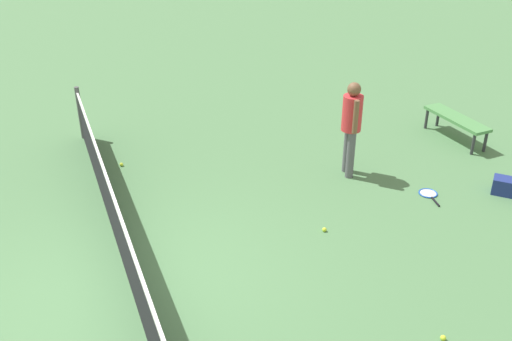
# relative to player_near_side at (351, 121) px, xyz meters

# --- Properties ---
(ground_plane) EXTENTS (40.00, 40.00, 0.00)m
(ground_plane) POSITION_rel_player_near_side_xyz_m (-1.72, 4.17, -1.01)
(ground_plane) COLOR #4C7A4C
(court_net) EXTENTS (10.09, 0.09, 1.07)m
(court_net) POSITION_rel_player_near_side_xyz_m (-1.72, 4.17, -0.51)
(court_net) COLOR #4C4C51
(court_net) RESTS_ON ground_plane
(player_near_side) EXTENTS (0.53, 0.42, 1.70)m
(player_near_side) POSITION_rel_player_near_side_xyz_m (0.00, 0.00, 0.00)
(player_near_side) COLOR #595960
(player_near_side) RESTS_ON ground_plane
(tennis_racket_near_player) EXTENTS (0.61, 0.37, 0.03)m
(tennis_racket_near_player) POSITION_rel_player_near_side_xyz_m (-1.15, -0.90, -1.00)
(tennis_racket_near_player) COLOR blue
(tennis_racket_near_player) RESTS_ON ground_plane
(tennis_ball_near_player) EXTENTS (0.07, 0.07, 0.07)m
(tennis_ball_near_player) POSITION_rel_player_near_side_xyz_m (0.85, -0.52, -0.98)
(tennis_ball_near_player) COLOR #C6E033
(tennis_ball_near_player) RESTS_ON ground_plane
(tennis_ball_midcourt) EXTENTS (0.07, 0.07, 0.07)m
(tennis_ball_midcourt) POSITION_rel_player_near_side_xyz_m (-3.98, 0.98, -0.98)
(tennis_ball_midcourt) COLOR #C6E033
(tennis_ball_midcourt) RESTS_ON ground_plane
(tennis_ball_baseline) EXTENTS (0.07, 0.07, 0.07)m
(tennis_ball_baseline) POSITION_rel_player_near_side_xyz_m (1.77, 3.68, -0.98)
(tennis_ball_baseline) COLOR #C6E033
(tennis_ball_baseline) RESTS_ON ground_plane
(tennis_ball_stray_left) EXTENTS (0.07, 0.07, 0.07)m
(tennis_ball_stray_left) POSITION_rel_player_near_side_xyz_m (-1.48, 1.22, -0.98)
(tennis_ball_stray_left) COLOR #C6E033
(tennis_ball_stray_left) RESTS_ON ground_plane
(courtside_bench) EXTENTS (1.52, 0.48, 0.48)m
(courtside_bench) POSITION_rel_player_near_side_xyz_m (0.49, -2.69, -0.59)
(courtside_bench) COLOR #4C8C4C
(courtside_bench) RESTS_ON ground_plane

